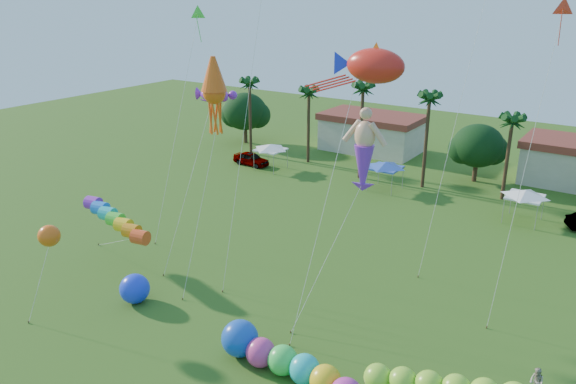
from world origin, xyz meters
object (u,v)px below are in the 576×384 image
Objects in this scene: spectator_b at (536,382)px; caterpillar_inflatable at (293,366)px; blue_ball at (135,289)px; car_a at (251,159)px.

caterpillar_inflatable reaches higher than spectator_b.
blue_ball is (-24.24, -5.30, 0.22)m from spectator_b.
car_a is at bearing -172.65° from spectator_b.
caterpillar_inflatable reaches higher than car_a.
car_a is at bearing 135.91° from caterpillar_inflatable.
blue_ball reaches higher than car_a.
blue_ball reaches higher than spectator_b.
blue_ball is at bearing -154.69° from car_a.
spectator_b is 24.82m from blue_ball.
car_a is 44.02m from spectator_b.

